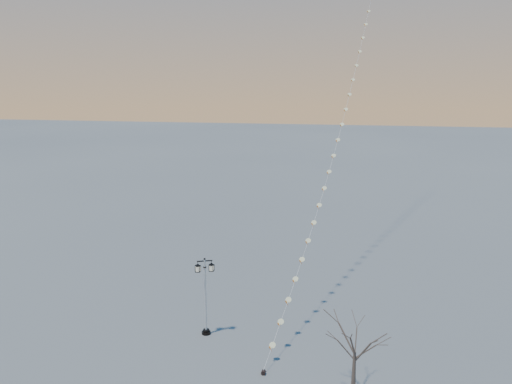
# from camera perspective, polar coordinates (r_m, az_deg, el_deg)

# --- Properties ---
(ground) EXTENTS (300.00, 300.00, 0.00)m
(ground) POSITION_cam_1_polar(r_m,az_deg,el_deg) (26.57, -4.01, -19.64)
(ground) COLOR slate
(ground) RESTS_ON ground
(street_lamp) EXTENTS (1.09, 0.67, 4.52)m
(street_lamp) POSITION_cam_1_polar(r_m,az_deg,el_deg) (29.25, -5.64, -11.03)
(street_lamp) COLOR black
(street_lamp) RESTS_ON ground
(bare_tree) EXTENTS (2.25, 2.25, 3.74)m
(bare_tree) POSITION_cam_1_polar(r_m,az_deg,el_deg) (24.44, 10.94, -15.87)
(bare_tree) COLOR #4F3F34
(bare_tree) RESTS_ON ground
(kite_train) EXTENTS (6.75, 40.06, 31.32)m
(kite_train) POSITION_cam_1_polar(r_m,az_deg,el_deg) (42.02, 10.30, 14.15)
(kite_train) COLOR black
(kite_train) RESTS_ON ground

